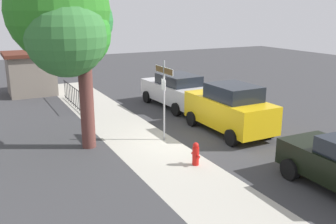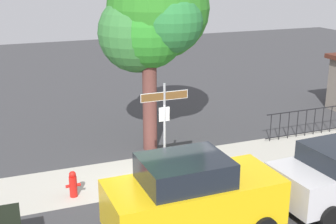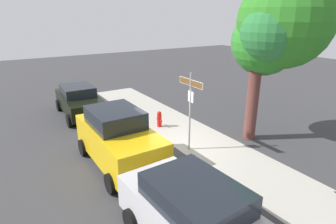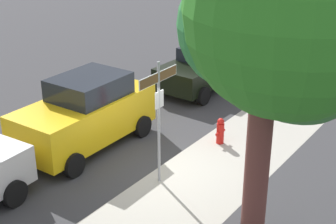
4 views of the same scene
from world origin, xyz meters
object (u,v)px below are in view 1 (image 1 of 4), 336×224
object	(u,v)px
car_yellow	(230,109)
utility_shed	(31,73)
street_sign	(164,86)
shade_tree	(66,22)
car_silver	(176,90)
fire_hydrant	(196,154)

from	to	relation	value
car_yellow	utility_shed	size ratio (longest dim) A/B	1.41
street_sign	shade_tree	xyz separation A→B (m)	(0.88, 3.33, 2.39)
shade_tree	car_silver	bearing A→B (deg)	-60.76
street_sign	shade_tree	world-z (taller)	shade_tree
car_silver	utility_shed	size ratio (longest dim) A/B	1.57
car_yellow	utility_shed	bearing A→B (deg)	27.81
street_sign	car_silver	distance (m)	5.38
utility_shed	shade_tree	bearing A→B (deg)	-179.61
car_yellow	utility_shed	distance (m)	13.12
street_sign	utility_shed	bearing A→B (deg)	16.94
shade_tree	fire_hydrant	distance (m)	6.31
street_sign	fire_hydrant	size ratio (longest dim) A/B	4.00
car_yellow	utility_shed	xyz separation A→B (m)	(11.55, 6.22, 0.28)
shade_tree	car_silver	size ratio (longest dim) A/B	1.43
shade_tree	car_silver	world-z (taller)	shade_tree
shade_tree	utility_shed	distance (m)	10.78
car_silver	utility_shed	distance (m)	9.27
fire_hydrant	car_yellow	bearing A→B (deg)	-52.51
shade_tree	utility_shed	xyz separation A→B (m)	(10.28, 0.07, -3.24)
street_sign	shade_tree	distance (m)	4.19
car_yellow	car_silver	size ratio (longest dim) A/B	0.90
shade_tree	car_yellow	world-z (taller)	shade_tree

